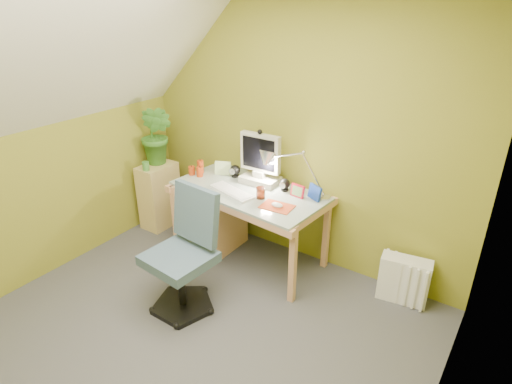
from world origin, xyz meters
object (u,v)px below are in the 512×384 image
Objects in this scene: task_chair at (179,257)px; desk at (249,225)px; desk_lamp at (306,163)px; side_ledge at (159,195)px; monitor at (260,156)px; potted_plant at (157,135)px; radiator at (404,280)px.

desk is at bearing 91.88° from task_chair.
desk_lamp is 0.85× the size of side_ledge.
side_ledge is at bearing -174.08° from monitor.
desk reaches higher than side_ledge.
monitor is 1.34m from side_ledge.
monitor is 1.17m from potted_plant.
desk is 2.60× the size of monitor.
side_ledge is at bearing 176.44° from desk_lamp.
monitor reaches higher than desk.
task_chair is at bearing -124.99° from desk_lamp.
desk_lamp reaches higher than task_chair.
side_ledge is 2.54m from radiator.
desk_lamp is at bearing 69.28° from task_chair.
desk is 1.33m from potted_plant.
desk_lamp reaches higher than radiator.
desk_lamp reaches higher than potted_plant.
desk_lamp is 0.61× the size of task_chair.
monitor is 1.33× the size of radiator.
task_chair is at bearing -94.86° from monitor.
potted_plant is 1.58× the size of radiator.
desk reaches higher than radiator.
radiator is at bearing 4.01° from potted_plant.
desk is at bearing -179.85° from radiator.
potted_plant is at bearing 90.00° from side_ledge.
monitor reaches higher than radiator.
desk_lamp is 1.23m from radiator.
desk_lamp is at bearing 4.51° from potted_plant.
radiator is at bearing 14.45° from desk.
side_ledge is (-1.16, -0.18, -0.64)m from monitor.
side_ledge is at bearing 175.72° from radiator.
desk_lamp is at bearing 26.69° from desk.
desk_lamp is 1.27m from task_chair.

